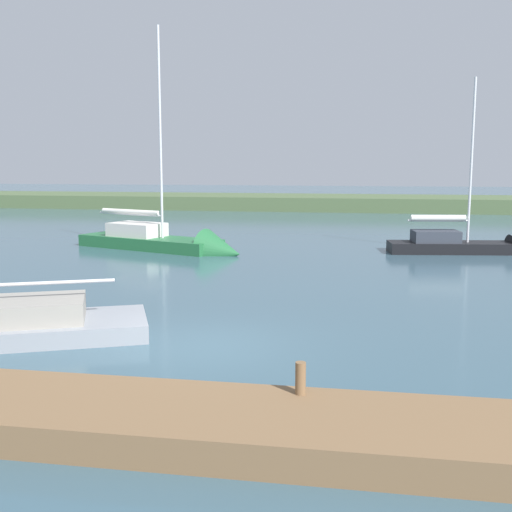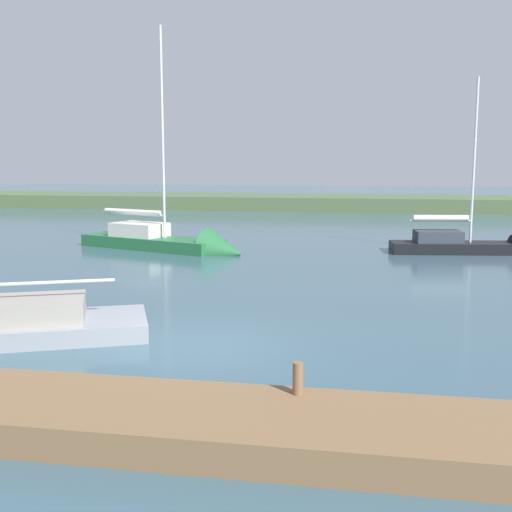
{
  "view_description": "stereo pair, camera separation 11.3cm",
  "coord_description": "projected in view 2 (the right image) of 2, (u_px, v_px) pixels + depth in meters",
  "views": [
    {
      "loc": [
        -3.55,
        13.56,
        4.23
      ],
      "look_at": [
        -0.93,
        -1.75,
        1.89
      ],
      "focal_mm": 43.89,
      "sensor_mm": 36.0,
      "label": 1
    },
    {
      "loc": [
        -3.66,
        13.54,
        4.23
      ],
      "look_at": [
        -0.93,
        -1.75,
        1.89
      ],
      "focal_mm": 43.89,
      "sensor_mm": 36.0,
      "label": 2
    }
  ],
  "objects": [
    {
      "name": "mooring_post_near",
      "position": [
        298.0,
        378.0,
        10.04
      ],
      "size": [
        0.17,
        0.17,
        0.53
      ],
      "primitive_type": "cylinder",
      "color": "brown",
      "rests_on": "dock_pier"
    },
    {
      "name": "ground_plane",
      "position": [
        203.0,
        347.0,
        14.45
      ],
      "size": [
        200.0,
        200.0,
        0.0
      ],
      "primitive_type": "plane",
      "color": "#385666"
    },
    {
      "name": "far_shoreline",
      "position": [
        326.0,
        209.0,
        56.66
      ],
      "size": [
        180.0,
        8.0,
        2.4
      ],
      "primitive_type": "cube",
      "color": "#4C603D",
      "rests_on": "ground_plane"
    },
    {
      "name": "sailboat_near_dock",
      "position": [
        473.0,
        249.0,
        29.27
      ],
      "size": [
        7.2,
        2.54,
        8.78
      ],
      "rotation": [
        0.0,
        0.0,
        3.27
      ],
      "color": "black",
      "rests_on": "ground_plane"
    },
    {
      "name": "sailboat_inner_slip",
      "position": [
        172.0,
        245.0,
        30.22
      ],
      "size": [
        9.19,
        5.18,
        11.47
      ],
      "rotation": [
        0.0,
        0.0,
        2.78
      ],
      "color": "#236638",
      "rests_on": "ground_plane"
    },
    {
      "name": "dock_pier",
      "position": [
        125.0,
        417.0,
        9.8
      ],
      "size": [
        26.3,
        2.28,
        0.52
      ],
      "primitive_type": "cube",
      "color": "brown",
      "rests_on": "ground_plane"
    }
  ]
}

